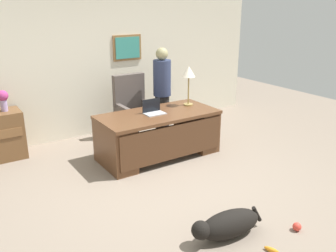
{
  "coord_description": "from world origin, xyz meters",
  "views": [
    {
      "loc": [
        -2.64,
        -3.81,
        2.44
      ],
      "look_at": [
        0.05,
        0.3,
        0.75
      ],
      "focal_mm": 39.24,
      "sensor_mm": 36.0,
      "label": 1
    }
  ],
  "objects": [
    {
      "name": "dog_toy_ball",
      "position": [
        0.48,
        -1.67,
        0.05
      ],
      "size": [
        0.1,
        0.1,
        0.1
      ],
      "primitive_type": "sphere",
      "color": "#E53F33",
      "rests_on": "ground_plane"
    },
    {
      "name": "desk_lamp",
      "position": [
        0.97,
        1.07,
        1.27
      ],
      "size": [
        0.22,
        0.22,
        0.67
      ],
      "color": "#9E8447",
      "rests_on": "desk"
    },
    {
      "name": "vase_with_flowers",
      "position": [
        -1.76,
        2.25,
        0.98
      ],
      "size": [
        0.17,
        0.17,
        0.33
      ],
      "color": "#B29AD1",
      "rests_on": "credenza"
    },
    {
      "name": "person_standing",
      "position": [
        0.84,
        1.7,
        0.85
      ],
      "size": [
        0.32,
        0.32,
        1.65
      ],
      "color": "#262323",
      "rests_on": "ground_plane"
    },
    {
      "name": "dog_toy_bone",
      "position": [
        -0.05,
        -1.77,
        0.03
      ],
      "size": [
        0.1,
        0.17,
        0.05
      ],
      "primitive_type": "ellipsoid",
      "rotation": [
        0.0,
        0.0,
        1.89
      ],
      "color": "orange",
      "rests_on": "ground_plane"
    },
    {
      "name": "back_wall",
      "position": [
        0.0,
        2.6,
        1.35
      ],
      "size": [
        7.0,
        0.16,
        2.7
      ],
      "color": "beige",
      "rests_on": "ground_plane"
    },
    {
      "name": "armchair",
      "position": [
        0.34,
        1.9,
        0.51
      ],
      "size": [
        0.6,
        0.59,
        1.18
      ],
      "color": "#564C47",
      "rests_on": "ground_plane"
    },
    {
      "name": "desk",
      "position": [
        0.29,
        0.92,
        0.4
      ],
      "size": [
        1.91,
        0.92,
        0.73
      ],
      "color": "brown",
      "rests_on": "ground_plane"
    },
    {
      "name": "ground_plane",
      "position": [
        0.0,
        0.0,
        0.0
      ],
      "size": [
        12.0,
        12.0,
        0.0
      ],
      "primitive_type": "plane",
      "color": "gray"
    },
    {
      "name": "dog_lying",
      "position": [
        -0.26,
        -1.33,
        0.15
      ],
      "size": [
        0.91,
        0.38,
        0.3
      ],
      "color": "black",
      "rests_on": "ground_plane"
    },
    {
      "name": "laptop",
      "position": [
        0.22,
        0.99,
        0.79
      ],
      "size": [
        0.32,
        0.22,
        0.22
      ],
      "color": "#B2B5BA",
      "rests_on": "desk"
    }
  ]
}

